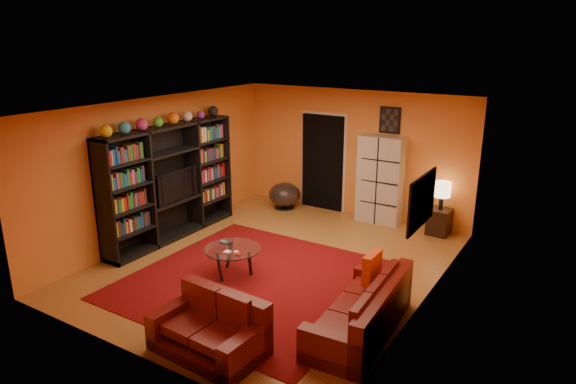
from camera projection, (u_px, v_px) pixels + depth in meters
The scene contains 20 objects.
floor at pixel (274, 263), 8.54m from camera, with size 6.00×6.00×0.00m, color brown.
ceiling at pixel (273, 106), 7.77m from camera, with size 6.00×6.00×0.00m, color white.
wall_back at pixel (354, 153), 10.59m from camera, with size 6.00×6.00×0.00m, color orange.
wall_front at pixel (126, 254), 5.72m from camera, with size 6.00×6.00×0.00m, color orange.
wall_left at pixel (160, 168), 9.42m from camera, with size 6.00×6.00×0.00m, color orange.
wall_right at pixel (429, 217), 6.89m from camera, with size 6.00×6.00×0.00m, color orange.
rug at pixel (255, 281), 7.92m from camera, with size 3.60×3.60×0.01m, color #53090C.
doorway at pixel (323, 162), 10.99m from camera, with size 0.95×0.10×2.04m, color black.
wall_art_right at pixel (422, 201), 6.57m from camera, with size 0.03×1.00×0.70m, color black.
wall_art_back at pixel (390, 120), 9.97m from camera, with size 0.42×0.03×0.52m, color black.
entertainment_unit at pixel (170, 183), 9.38m from camera, with size 0.45×3.00×2.10m, color black.
tv at pixel (173, 185), 9.39m from camera, with size 0.13×1.01×0.58m, color black.
sofa at pixel (366, 313), 6.45m from camera, with size 0.92×2.00×0.85m.
loveseat at pixel (213, 328), 6.12m from camera, with size 1.37×0.87×0.85m.
throw_pillow at pixel (372, 268), 6.92m from camera, with size 0.12×0.42×0.42m, color #F64C1B.
coffee_table at pixel (233, 251), 8.01m from camera, with size 0.89×0.89×0.45m.
storage_cabinet at pixel (380, 180), 10.20m from camera, with size 0.88×0.39×1.76m, color #B2ADA4.
bowl_chair at pixel (285, 195), 11.18m from camera, with size 0.69×0.69×0.56m.
side_table at pixel (439, 222), 9.72m from camera, with size 0.40×0.40×0.50m, color black.
table_lamp at pixel (442, 190), 9.53m from camera, with size 0.32×0.32×0.53m.
Camera 1 is at (4.33, -6.51, 3.64)m, focal length 32.00 mm.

